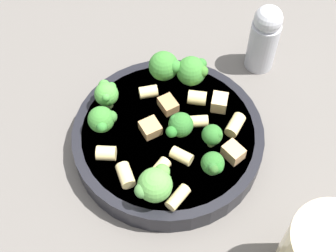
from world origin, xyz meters
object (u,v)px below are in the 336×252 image
at_px(broccoli_floret_1, 179,128).
at_px(chicken_chunk_0, 150,128).
at_px(broccoli_floret_2, 107,94).
at_px(rigatoni_2, 182,156).
at_px(broccoli_floret_3, 194,71).
at_px(pepper_shaker, 264,38).
at_px(broccoli_floret_5, 213,134).
at_px(rigatoni_1, 178,197).
at_px(rigatoni_4, 158,170).
at_px(pasta_bowl, 168,137).
at_px(broccoli_floret_0, 165,66).
at_px(chicken_chunk_3, 219,102).
at_px(rigatoni_3, 199,121).
at_px(rigatoni_6, 197,98).
at_px(chicken_chunk_1, 233,152).
at_px(broccoli_floret_7, 155,185).
at_px(rigatoni_8, 126,175).
at_px(rigatoni_5, 148,92).
at_px(rigatoni_7, 106,153).
at_px(broccoli_floret_6, 213,165).
at_px(chicken_chunk_2, 168,105).
at_px(rigatoni_0, 235,125).
at_px(broccoli_floret_4, 102,119).

height_order(broccoli_floret_1, chicken_chunk_0, broccoli_floret_1).
distance_m(broccoli_floret_2, chicken_chunk_0, 0.07).
bearing_deg(rigatoni_2, broccoli_floret_3, 12.62).
distance_m(broccoli_floret_3, pepper_shaker, 0.11).
bearing_deg(broccoli_floret_5, rigatoni_1, 172.18).
height_order(broccoli_floret_2, broccoli_floret_5, broccoli_floret_2).
bearing_deg(pepper_shaker, rigatoni_4, 165.64).
xyz_separation_m(pasta_bowl, broccoli_floret_0, (0.07, 0.03, 0.04)).
height_order(broccoli_floret_0, rigatoni_1, broccoli_floret_0).
bearing_deg(chicken_chunk_3, rigatoni_3, 156.85).
distance_m(pasta_bowl, rigatoni_6, 0.06).
bearing_deg(broccoli_floret_5, chicken_chunk_1, -104.49).
relative_size(broccoli_floret_7, rigatoni_8, 1.72).
height_order(rigatoni_2, rigatoni_3, same).
bearing_deg(rigatoni_5, rigatoni_3, -104.97).
distance_m(rigatoni_3, rigatoni_7, 0.11).
bearing_deg(rigatoni_8, rigatoni_7, 60.72).
bearing_deg(broccoli_floret_1, rigatoni_2, -152.54).
bearing_deg(chicken_chunk_0, broccoli_floret_7, -154.29).
height_order(broccoli_floret_6, chicken_chunk_3, broccoli_floret_6).
height_order(chicken_chunk_2, pepper_shaker, pepper_shaker).
bearing_deg(rigatoni_5, rigatoni_4, -151.94).
bearing_deg(broccoli_floret_5, chicken_chunk_2, 65.01).
bearing_deg(pepper_shaker, pasta_bowl, 158.01).
relative_size(broccoli_floret_1, chicken_chunk_2, 1.52).
distance_m(rigatoni_5, chicken_chunk_3, 0.09).
relative_size(broccoli_floret_2, rigatoni_4, 1.24).
distance_m(broccoli_floret_0, rigatoni_3, 0.08).
bearing_deg(broccoli_floret_3, chicken_chunk_0, 165.55).
distance_m(rigatoni_7, chicken_chunk_0, 0.06).
bearing_deg(broccoli_floret_2, rigatoni_3, -83.90).
relative_size(pasta_bowl, chicken_chunk_2, 9.79).
relative_size(broccoli_floret_0, chicken_chunk_3, 2.00).
distance_m(rigatoni_3, chicken_chunk_1, 0.06).
bearing_deg(broccoli_floret_7, broccoli_floret_3, 4.98).
distance_m(broccoli_floret_6, rigatoni_3, 0.07).
bearing_deg(broccoli_floret_2, rigatoni_7, -156.05).
distance_m(broccoli_floret_2, rigatoni_8, 0.11).
bearing_deg(rigatoni_4, broccoli_floret_6, -67.72).
xyz_separation_m(chicken_chunk_0, pepper_shaker, (0.18, -0.09, 0.01)).
distance_m(broccoli_floret_0, broccoli_floret_5, 0.11).
bearing_deg(rigatoni_1, pepper_shaker, -6.17).
bearing_deg(rigatoni_0, rigatoni_4, 145.14).
relative_size(broccoli_floret_5, rigatoni_1, 1.13).
xyz_separation_m(broccoli_floret_1, chicken_chunk_1, (-0.00, -0.07, -0.01)).
bearing_deg(rigatoni_4, chicken_chunk_2, 14.29).
bearing_deg(rigatoni_5, broccoli_floret_6, -125.12).
xyz_separation_m(pasta_bowl, rigatoni_4, (-0.06, -0.01, 0.02)).
xyz_separation_m(broccoli_floret_6, rigatoni_1, (-0.04, 0.02, -0.01)).
relative_size(broccoli_floret_3, broccoli_floret_4, 1.09).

